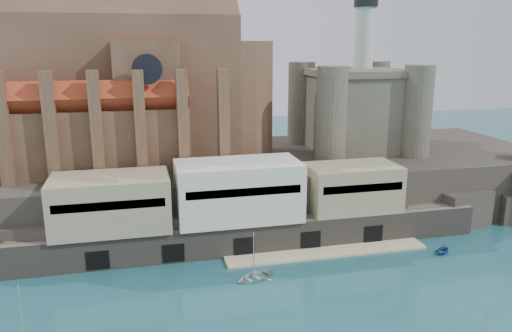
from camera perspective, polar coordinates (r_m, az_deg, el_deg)
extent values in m
plane|color=#1A5058|center=(59.15, 12.85, -16.75)|extent=(300.00, 300.00, 0.00)
cube|color=#2A2520|center=(91.82, 2.04, -1.70)|extent=(100.00, 34.00, 10.00)
cube|color=#2A2520|center=(75.08, -23.67, -8.22)|extent=(9.00, 5.00, 6.00)
cube|color=#2A2520|center=(73.74, -11.26, -7.65)|extent=(9.00, 5.00, 6.00)
cube|color=#2A2520|center=(76.07, 1.71, -6.68)|extent=(9.00, 5.00, 6.00)
cube|color=#2A2520|center=(81.94, 13.32, -5.52)|extent=(9.00, 5.00, 6.00)
cube|color=#2A2520|center=(90.09, 22.48, -4.44)|extent=(9.00, 5.00, 6.00)
cube|color=#655C51|center=(74.75, -0.33, -7.68)|extent=(70.00, 6.00, 4.50)
cube|color=beige|center=(74.41, 8.11, -9.69)|extent=(30.00, 4.00, 0.40)
cube|color=black|center=(70.93, -17.63, -10.20)|extent=(3.00, 0.40, 2.60)
cube|color=black|center=(70.76, -9.43, -9.76)|extent=(3.00, 0.40, 2.60)
cube|color=black|center=(71.99, -1.37, -9.13)|extent=(3.00, 0.40, 2.60)
cube|color=black|center=(74.55, 6.25, -8.37)|extent=(3.00, 0.40, 2.60)
cube|color=black|center=(78.31, 13.22, -7.55)|extent=(3.00, 0.40, 2.60)
cube|color=#9A8E68|center=(72.08, -16.24, -4.03)|extent=(16.00, 9.00, 7.50)
cube|color=silver|center=(73.12, -2.05, -2.79)|extent=(18.00, 9.00, 8.50)
cube|color=#9A8E68|center=(78.73, 10.91, -2.38)|extent=(14.00, 8.00, 7.00)
cube|color=brown|center=(87.49, -15.06, 8.39)|extent=(38.00, 14.00, 24.00)
cube|color=brown|center=(87.21, -15.58, 16.25)|extent=(38.00, 13.01, 13.01)
cylinder|color=brown|center=(89.26, -2.60, 7.67)|extent=(14.00, 14.00, 20.00)
cube|color=brown|center=(87.68, -12.34, 7.24)|extent=(10.00, 20.00, 20.00)
cube|color=brown|center=(79.28, -17.76, 2.53)|extent=(28.00, 5.00, 10.00)
cube|color=brown|center=(97.95, -17.03, 4.69)|extent=(28.00, 5.00, 10.00)
cube|color=#A5361C|center=(78.30, -18.12, 7.26)|extent=(28.00, 5.66, 5.66)
cube|color=#A5361C|center=(97.16, -17.31, 8.52)|extent=(28.00, 5.66, 5.66)
cylinder|color=black|center=(75.17, -12.34, 10.74)|extent=(4.40, 0.30, 4.40)
cube|color=brown|center=(77.72, -26.93, 3.70)|extent=(1.60, 2.20, 16.00)
cube|color=brown|center=(76.50, -22.41, 4.02)|extent=(1.60, 2.20, 16.00)
cube|color=brown|center=(75.78, -17.77, 4.33)|extent=(1.60, 2.20, 16.00)
cube|color=brown|center=(75.55, -13.08, 4.61)|extent=(1.60, 2.20, 16.00)
cube|color=brown|center=(75.84, -8.38, 4.86)|extent=(1.60, 2.20, 16.00)
cube|color=brown|center=(76.63, -3.74, 5.07)|extent=(1.60, 2.20, 16.00)
cube|color=#4E4A3D|center=(95.73, 11.26, 6.04)|extent=(16.00, 16.00, 14.00)
cube|color=#4E4A3D|center=(95.00, 11.48, 10.46)|extent=(17.00, 17.00, 1.20)
cylinder|color=#4E4A3D|center=(85.16, 8.61, 5.85)|extent=(5.20, 5.20, 16.00)
cylinder|color=#4E4A3D|center=(92.33, 17.91, 5.97)|extent=(5.20, 5.20, 16.00)
cylinder|color=#4E4A3D|center=(100.04, 5.17, 7.17)|extent=(5.20, 5.20, 16.00)
cylinder|color=#4E4A3D|center=(106.21, 13.45, 7.24)|extent=(5.20, 5.20, 16.00)
cylinder|color=#B7C8BC|center=(97.50, 12.24, 13.80)|extent=(3.60, 3.60, 12.00)
cylinder|color=black|center=(97.75, 12.46, 17.91)|extent=(4.40, 4.40, 2.00)
imported|color=silver|center=(66.38, -0.27, -12.76)|extent=(2.53, 3.86, 5.24)
imported|color=#1E4D9C|center=(78.55, 20.55, -9.29)|extent=(2.97, 3.22, 3.19)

